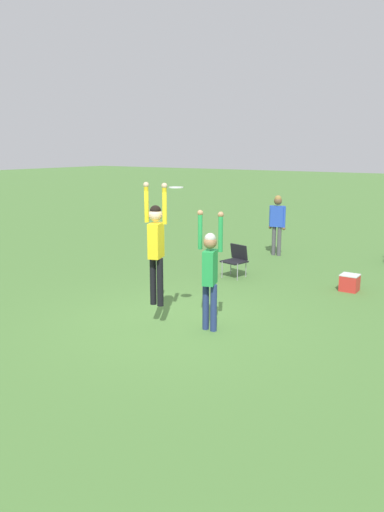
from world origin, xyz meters
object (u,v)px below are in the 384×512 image
Objects in this scene: person_jumping at (156,241)px; person_defending at (210,268)px; cooler_box at (350,283)px; camping_chair_2 at (236,258)px; person_spectator_near at (277,219)px; frisbee at (176,187)px.

person_jumping is 1.11m from person_defending.
cooler_box is at bearing 143.20° from person_defending.
camping_chair_2 is 3.06m from person_spectator_near.
frisbee is at bearing -78.49° from person_defending.
person_defending is 4.00m from camping_chair_2.
person_defending is at bearing 124.53° from camping_chair_2.
person_defending is (0.96, 0.32, -0.44)m from person_jumping.
person_defending is 1.54m from frisbee.
cooler_box is (2.31, 4.30, -1.41)m from person_jumping.
person_spectator_near is (-0.24, 2.98, 0.64)m from camping_chair_2.
person_jumping reaches higher than person_defending.
person_defending reaches higher than camping_chair_2.
person_defending is 1.18× the size of person_spectator_near.
camping_chair_2 is (-1.48, 3.65, -0.67)m from person_defending.
frisbee is at bearing -113.55° from cooler_box.
person_jumping is at bearing -118.25° from cooler_box.
camping_chair_2 is 2.86m from cooler_box.
camping_chair_2 is (-0.52, 3.96, -1.12)m from person_jumping.
frisbee is 7.18m from person_spectator_near.
camping_chair_2 is at bearing 103.73° from frisbee.
frisbee reaches higher than person_spectator_near.
person_defending is at bearing -90.00° from person_jumping.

